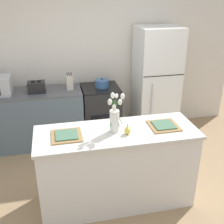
# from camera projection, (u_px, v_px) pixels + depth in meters

# --- Properties ---
(ground_plane) EXTENTS (10.00, 10.00, 0.00)m
(ground_plane) POSITION_uv_depth(u_px,v_px,m) (116.00, 199.00, 3.48)
(ground_plane) COLOR #997A56
(back_wall) EXTENTS (5.20, 0.08, 2.70)m
(back_wall) POSITION_uv_depth(u_px,v_px,m) (90.00, 55.00, 4.71)
(back_wall) COLOR silver
(back_wall) RESTS_ON ground_plane
(kitchen_island) EXTENTS (1.80, 0.66, 0.96)m
(kitchen_island) POSITION_uv_depth(u_px,v_px,m) (117.00, 167.00, 3.28)
(kitchen_island) COLOR silver
(kitchen_island) RESTS_ON ground_plane
(back_counter) EXTENTS (1.68, 0.60, 0.92)m
(back_counter) POSITION_uv_depth(u_px,v_px,m) (30.00, 119.00, 4.51)
(back_counter) COLOR slate
(back_counter) RESTS_ON ground_plane
(stove_range) EXTENTS (0.60, 0.61, 0.92)m
(stove_range) POSITION_uv_depth(u_px,v_px,m) (101.00, 113.00, 4.73)
(stove_range) COLOR black
(stove_range) RESTS_ON ground_plane
(refrigerator) EXTENTS (0.68, 0.67, 1.84)m
(refrigerator) POSITION_uv_depth(u_px,v_px,m) (156.00, 83.00, 4.73)
(refrigerator) COLOR white
(refrigerator) RESTS_ON ground_plane
(flower_vase) EXTENTS (0.19, 0.16, 0.44)m
(flower_vase) POSITION_uv_depth(u_px,v_px,m) (115.00, 116.00, 3.00)
(flower_vase) COLOR silver
(flower_vase) RESTS_ON kitchen_island
(pear_figurine) EXTENTS (0.07, 0.07, 0.12)m
(pear_figurine) POSITION_uv_depth(u_px,v_px,m) (127.00, 130.00, 3.00)
(pear_figurine) COLOR #E5CC4C
(pear_figurine) RESTS_ON kitchen_island
(plate_setting_left) EXTENTS (0.32, 0.32, 0.02)m
(plate_setting_left) POSITION_uv_depth(u_px,v_px,m) (67.00, 135.00, 2.98)
(plate_setting_left) COLOR olive
(plate_setting_left) RESTS_ON kitchen_island
(plate_setting_right) EXTENTS (0.32, 0.32, 0.02)m
(plate_setting_right) POSITION_uv_depth(u_px,v_px,m) (164.00, 125.00, 3.19)
(plate_setting_right) COLOR olive
(plate_setting_right) RESTS_ON kitchen_island
(toaster) EXTENTS (0.28, 0.18, 0.17)m
(toaster) POSITION_uv_depth(u_px,v_px,m) (37.00, 87.00, 4.29)
(toaster) COLOR black
(toaster) RESTS_ON back_counter
(cooking_pot) EXTENTS (0.22, 0.22, 0.15)m
(cooking_pot) POSITION_uv_depth(u_px,v_px,m) (102.00, 83.00, 4.53)
(cooking_pot) COLOR #386093
(cooking_pot) RESTS_ON stove_range
(knife_block) EXTENTS (0.10, 0.14, 0.27)m
(knife_block) POSITION_uv_depth(u_px,v_px,m) (70.00, 82.00, 4.42)
(knife_block) COLOR beige
(knife_block) RESTS_ON back_counter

